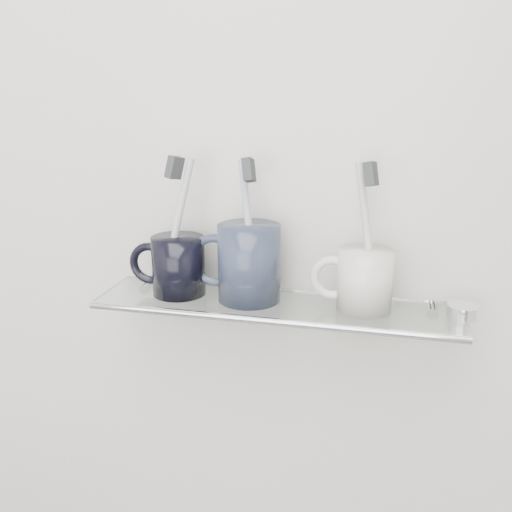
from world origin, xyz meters
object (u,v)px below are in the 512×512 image
(shelf_glass, at_px, (276,306))
(mug_right, at_px, (365,280))
(mug_center, at_px, (249,263))
(mug_left, at_px, (179,266))

(shelf_glass, bearing_deg, mug_right, 2.41)
(shelf_glass, bearing_deg, mug_center, 172.64)
(shelf_glass, height_order, mug_right, mug_right)
(shelf_glass, xyz_separation_m, mug_left, (-0.14, 0.00, 0.05))
(shelf_glass, bearing_deg, mug_left, 177.99)
(mug_center, relative_size, mug_right, 1.31)
(mug_left, bearing_deg, shelf_glass, -18.83)
(mug_right, bearing_deg, shelf_glass, -178.87)
(shelf_glass, relative_size, mug_right, 6.10)
(mug_left, distance_m, mug_right, 0.26)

